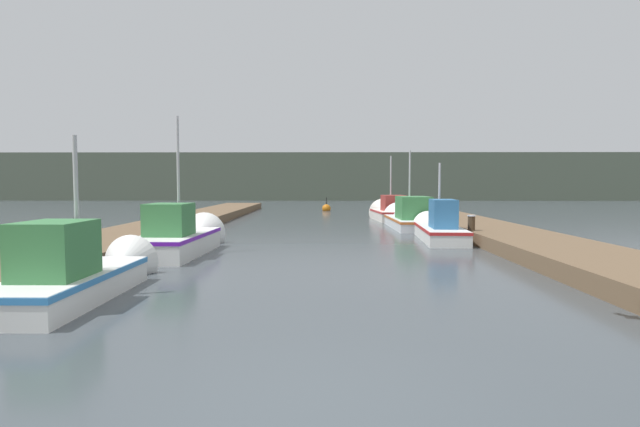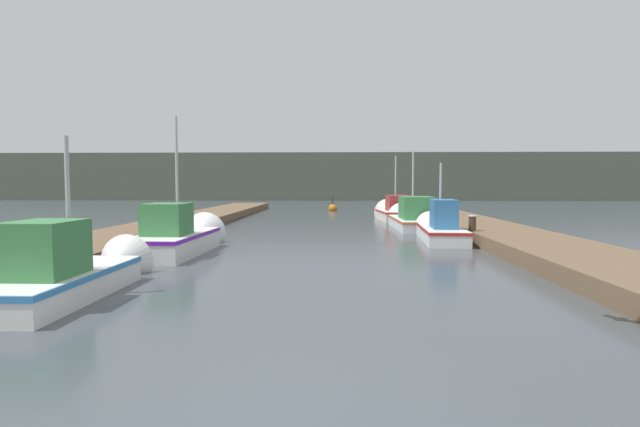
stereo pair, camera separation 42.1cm
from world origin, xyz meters
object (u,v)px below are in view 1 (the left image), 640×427
fishing_boat_1 (182,237)px  channel_buoy (326,208)px  fishing_boat_0 (83,272)px  fishing_boat_2 (437,228)px  fishing_boat_3 (408,218)px  fishing_boat_4 (390,212)px  mooring_piling_0 (403,205)px  mooring_piling_1 (471,229)px

fishing_boat_1 → channel_buoy: size_ratio=4.47×
fishing_boat_0 → fishing_boat_1: (0.20, 5.64, 0.03)m
fishing_boat_2 → fishing_boat_3: size_ratio=0.91×
fishing_boat_0 → fishing_boat_3: fishing_boat_3 is taller
fishing_boat_4 → mooring_piling_0: size_ratio=3.83×
fishing_boat_2 → fishing_boat_4: size_ratio=1.19×
fishing_boat_4 → mooring_piling_1: 10.75m
fishing_boat_3 → mooring_piling_0: (1.17, 8.95, 0.16)m
fishing_boat_0 → mooring_piling_0: fishing_boat_0 is taller
fishing_boat_0 → fishing_boat_2: 12.62m
mooring_piling_1 → mooring_piling_0: bearing=89.9°
fishing_boat_3 → mooring_piling_0: bearing=81.5°
fishing_boat_1 → fishing_boat_2: size_ratio=0.94×
fishing_boat_4 → fishing_boat_3: bearing=-91.2°
fishing_boat_0 → fishing_boat_4: (8.01, 18.71, 0.00)m
fishing_boat_1 → fishing_boat_3: (8.08, 8.47, -0.01)m
fishing_boat_1 → mooring_piling_0: 19.72m
fishing_boat_1 → fishing_boat_4: size_ratio=1.12×
fishing_boat_2 → channel_buoy: size_ratio=4.75×
fishing_boat_2 → mooring_piling_1: bearing=-51.1°
fishing_boat_0 → mooring_piling_0: bearing=67.6°
fishing_boat_2 → mooring_piling_0: bearing=89.9°
mooring_piling_0 → channel_buoy: mooring_piling_0 is taller
fishing_boat_1 → mooring_piling_1: (9.23, 2.41, 0.03)m
fishing_boat_2 → channel_buoy: (-4.04, 18.05, -0.23)m
fishing_boat_0 → fishing_boat_4: size_ratio=1.03×
fishing_boat_1 → fishing_boat_2: (8.35, 3.65, -0.05)m
fishing_boat_1 → channel_buoy: (4.31, 21.70, -0.27)m
fishing_boat_2 → mooring_piling_0: (0.90, 13.77, 0.19)m
mooring_piling_1 → fishing_boat_4: bearing=97.5°
fishing_boat_1 → mooring_piling_1: 9.54m
fishing_boat_4 → mooring_piling_0: (1.43, 4.36, 0.17)m
fishing_boat_2 → fishing_boat_3: fishing_boat_3 is taller
fishing_boat_3 → mooring_piling_1: bearing=-80.3°
channel_buoy → fishing_boat_0: bearing=-99.4°
fishing_boat_0 → mooring_piling_1: size_ratio=4.87×
fishing_boat_3 → mooring_piling_1: 6.17m
fishing_boat_3 → fishing_boat_0: bearing=-121.4°
fishing_boat_2 → fishing_boat_4: (-0.53, 9.42, 0.02)m
fishing_boat_0 → fishing_boat_1: size_ratio=0.92×
fishing_boat_3 → mooring_piling_0: size_ratio=4.99×
fishing_boat_0 → mooring_piling_1: 12.39m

